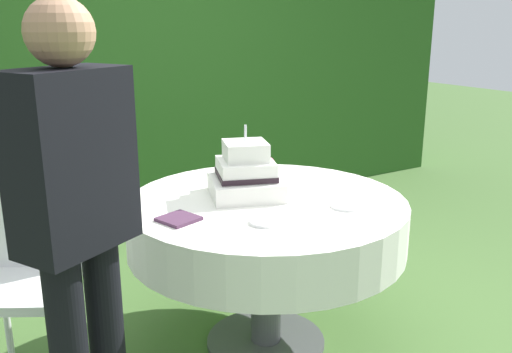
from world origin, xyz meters
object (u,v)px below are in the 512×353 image
at_px(garden_chair, 29,264).
at_px(serving_plate_left, 286,177).
at_px(serving_plate_far, 265,222).
at_px(standing_person, 77,222).
at_px(cake_table, 266,224).
at_px(wedding_cake, 247,175).
at_px(napkin_stack, 179,219).
at_px(serving_plate_near, 347,206).

bearing_deg(garden_chair, serving_plate_left, -2.29).
height_order(serving_plate_far, serving_plate_left, same).
bearing_deg(serving_plate_left, standing_person, -152.70).
relative_size(cake_table, wedding_cake, 3.12).
height_order(cake_table, serving_plate_left, serving_plate_left).
relative_size(cake_table, serving_plate_far, 9.99).
bearing_deg(serving_plate_far, napkin_stack, 144.05).
bearing_deg(cake_table, garden_chair, 163.53).
height_order(serving_plate_left, standing_person, standing_person).
height_order(serving_plate_left, napkin_stack, napkin_stack).
bearing_deg(cake_table, napkin_stack, -173.10).
height_order(serving_plate_near, napkin_stack, napkin_stack).
relative_size(serving_plate_near, garden_chair, 0.16).
xyz_separation_m(napkin_stack, standing_person, (-0.47, -0.32, 0.18)).
bearing_deg(standing_person, wedding_cake, 28.23).
xyz_separation_m(serving_plate_near, standing_person, (-1.17, -0.10, 0.18)).
distance_m(cake_table, serving_plate_near, 0.39).
bearing_deg(wedding_cake, cake_table, -62.77).
bearing_deg(wedding_cake, serving_plate_left, 24.71).
bearing_deg(standing_person, cake_table, 22.03).
bearing_deg(wedding_cake, serving_plate_near, -52.02).
xyz_separation_m(napkin_stack, garden_chair, (-0.54, 0.35, -0.21)).
bearing_deg(serving_plate_far, serving_plate_near, -1.76).
relative_size(cake_table, serving_plate_left, 9.75).
bearing_deg(serving_plate_far, serving_plate_left, 48.84).
bearing_deg(wedding_cake, serving_plate_far, -108.63).
bearing_deg(cake_table, wedding_cake, 117.23).
bearing_deg(serving_plate_near, standing_person, -175.19).
bearing_deg(serving_plate_left, wedding_cake, -155.29).
distance_m(serving_plate_far, napkin_stack, 0.35).
relative_size(serving_plate_far, napkin_stack, 0.90).
relative_size(cake_table, napkin_stack, 8.95).
distance_m(wedding_cake, napkin_stack, 0.45).
height_order(serving_plate_far, standing_person, standing_person).
height_order(serving_plate_far, napkin_stack, napkin_stack).
relative_size(wedding_cake, standing_person, 0.26).
relative_size(wedding_cake, serving_plate_far, 3.20).
xyz_separation_m(cake_table, serving_plate_near, (0.24, -0.28, 0.13)).
relative_size(serving_plate_left, standing_person, 0.08).
bearing_deg(serving_plate_near, wedding_cake, 127.98).
bearing_deg(garden_chair, standing_person, -83.73).
relative_size(serving_plate_near, serving_plate_left, 1.07).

